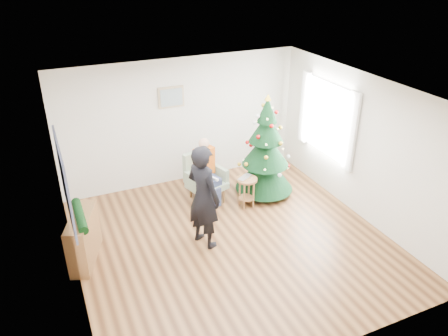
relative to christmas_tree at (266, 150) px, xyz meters
name	(u,v)px	position (x,y,z in m)	size (l,w,h in m)	color
floor	(233,241)	(-1.28, -1.26, -0.93)	(5.00, 5.00, 0.00)	brown
ceiling	(235,93)	(-1.28, -1.26, 1.67)	(5.00, 5.00, 0.00)	white
wall_back	(182,122)	(-1.28, 1.24, 0.37)	(5.00, 5.00, 0.00)	silver
wall_front	(331,270)	(-1.28, -3.76, 0.37)	(5.00, 5.00, 0.00)	silver
wall_left	(67,208)	(-3.78, -1.26, 0.37)	(5.00, 5.00, 0.00)	silver
wall_right	(361,147)	(1.22, -1.26, 0.37)	(5.00, 5.00, 0.00)	silver
window_panel	(327,119)	(1.19, -0.26, 0.57)	(0.04, 1.30, 1.40)	white
curtains	(326,119)	(1.16, -0.26, 0.57)	(0.05, 1.75, 1.50)	white
christmas_tree	(266,150)	(0.00, 0.00, 0.00)	(1.15, 1.15, 2.07)	#3F2816
stool	(247,192)	(-0.55, -0.32, -0.63)	(0.39, 0.39, 0.59)	brown
laptop	(247,178)	(-0.55, -0.32, -0.33)	(0.32, 0.21, 0.03)	silver
armchair	(205,183)	(-1.18, 0.25, -0.58)	(0.82, 0.79, 0.97)	#8BA686
seated_person	(206,170)	(-1.16, 0.21, -0.29)	(0.46, 0.61, 1.27)	navy
standing_man	(203,197)	(-1.73, -1.09, -0.04)	(0.65, 0.43, 1.78)	black
game_controller	(215,179)	(-1.54, -1.12, 0.25)	(0.04, 0.13, 0.04)	white
console	(84,238)	(-3.61, -0.73, -0.53)	(0.30, 1.00, 0.80)	brown
garland	(80,216)	(-3.61, -0.73, -0.11)	(0.14, 0.14, 0.90)	black
tapestry	(64,182)	(-3.74, -0.96, 0.62)	(0.03, 1.50, 1.15)	black
framed_picture	(171,97)	(-1.48, 1.20, 0.92)	(0.52, 0.05, 0.42)	tan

